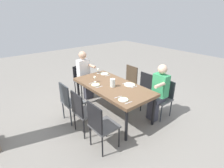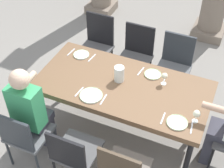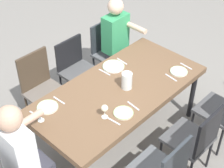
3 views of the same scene
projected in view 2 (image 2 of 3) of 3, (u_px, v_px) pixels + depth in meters
The scene contains 23 objects.
ground_plane at pixel (122, 128), 4.29m from camera, with size 16.00×16.00×0.00m, color gray.
dining_table at pixel (123, 88), 3.81m from camera, with size 1.99×0.98×0.77m.
chair_west_north at pixel (97, 43), 4.78m from camera, with size 0.44×0.44×0.96m.
chair_west_south at pixel (24, 135), 3.57m from camera, with size 0.44×0.44×0.88m.
chair_mid_north at pixel (136, 54), 4.60m from camera, with size 0.44×0.44×0.93m.
chair_mid_south at pixel (73, 152), 3.38m from camera, with size 0.44×0.44×0.88m.
chair_east_north at pixel (175, 64), 4.44m from camera, with size 0.44×0.44×0.93m.
diner_man_white at pixel (31, 110), 3.57m from camera, with size 0.35×0.49×1.30m.
plate_0 at pixel (81, 55), 4.18m from camera, with size 0.20×0.20×0.02m.
fork_0 at pixel (71, 52), 4.23m from camera, with size 0.02×0.17×0.01m, color silver.
spoon_0 at pixel (92, 58), 4.14m from camera, with size 0.02×0.17×0.01m, color silver.
plate_1 at pixel (91, 95), 3.63m from camera, with size 0.26×0.26×0.02m.
fork_1 at pixel (79, 92), 3.68m from camera, with size 0.02×0.17×0.01m, color silver.
spoon_1 at pixel (103, 99), 3.59m from camera, with size 0.02×0.17×0.01m, color silver.
plate_2 at pixel (153, 74), 3.89m from camera, with size 0.21×0.21×0.02m.
wine_glass_2 at pixel (165, 76), 3.71m from camera, with size 0.07×0.07×0.15m.
fork_2 at pixel (141, 71), 3.94m from camera, with size 0.02×0.17×0.01m, color silver.
spoon_2 at pixel (165, 78), 3.85m from camera, with size 0.02×0.17×0.01m, color silver.
plate_3 at pixel (177, 122), 3.34m from camera, with size 0.22×0.22×0.02m.
wine_glass_3 at pixel (197, 114), 3.29m from camera, with size 0.08×0.08×0.15m.
fork_3 at pixel (163, 118), 3.38m from camera, with size 0.02×0.17×0.01m, color silver.
spoon_3 at pixel (192, 127), 3.29m from camera, with size 0.02×0.17×0.01m, color silver.
water_pitcher at pixel (119, 74), 3.77m from camera, with size 0.12×0.12×0.19m.
Camera 2 is at (1.01, -2.61, 3.31)m, focal length 52.86 mm.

